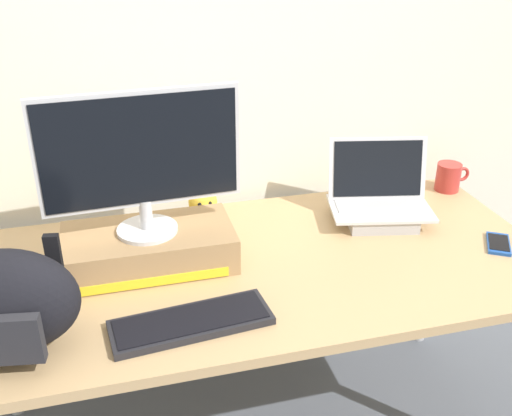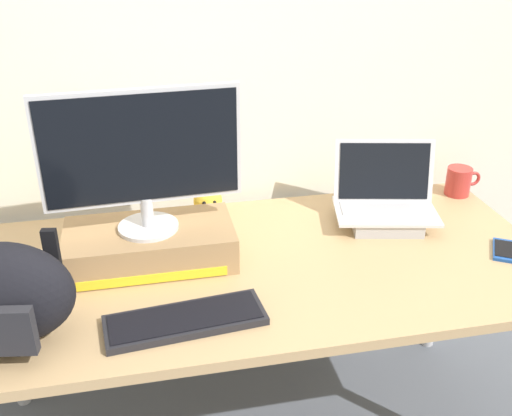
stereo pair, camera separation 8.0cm
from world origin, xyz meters
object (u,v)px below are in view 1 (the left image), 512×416
Objects in this scene: desktop_monitor at (141,159)px; coffee_mug at (449,177)px; cell_phone at (498,244)px; toner_box_yellow at (149,248)px; plush_toy at (203,202)px; messenger_backpack at (6,302)px; open_laptop at (379,205)px; external_keyboard at (191,322)px.

coffee_mug is at bearing 9.29° from desktop_monitor.
coffee_mug reaches higher than cell_phone.
coffee_mug is at bearing 12.08° from toner_box_yellow.
messenger_backpack is at bearing -134.45° from plush_toy.
messenger_backpack is (-1.12, -0.39, 0.08)m from open_laptop.
messenger_backpack reaches higher than toner_box_yellow.
plush_toy is at bearing 49.80° from desktop_monitor.
external_keyboard reaches higher than cell_phone.
desktop_monitor is at bearing -157.70° from cell_phone.
toner_box_yellow is at bearing -161.28° from open_laptop.
open_laptop is 0.59m from plush_toy.
open_laptop is at bearing 169.40° from cell_phone.
cell_phone is at bearing -11.83° from desktop_monitor.
toner_box_yellow is 3.74× the size of coffee_mug.
cell_phone is at bearing -27.22° from plush_toy.
toner_box_yellow is 1.07m from cell_phone.
messenger_backpack is 1.57m from coffee_mug.
coffee_mug is (0.35, 0.15, -0.00)m from open_laptop.
plush_toy is (-0.85, 0.44, 0.04)m from cell_phone.
coffee_mug is 1.33× the size of plush_toy.
desktop_monitor is at bearing 96.53° from external_keyboard.
external_keyboard is at bearing -77.88° from toner_box_yellow.
messenger_backpack reaches higher than coffee_mug.
coffee_mug is at bearing 35.47° from open_laptop.
cell_phone is at bearing 14.53° from messenger_backpack.
toner_box_yellow is at bearing -167.92° from coffee_mug.
messenger_backpack reaches higher than cell_phone.
cell_phone is (1.06, -0.17, -0.33)m from desktop_monitor.
messenger_backpack reaches higher than external_keyboard.
open_laptop is 1.02× the size of messenger_backpack.
desktop_monitor is 0.46m from external_keyboard.
desktop_monitor is (0.00, -0.00, 0.28)m from toner_box_yellow.
coffee_mug is 0.89× the size of cell_phone.
toner_box_yellow reaches higher than coffee_mug.
desktop_monitor is 5.62× the size of plush_toy.
open_laptop reaches higher than plush_toy.
open_laptop is 3.74× the size of plush_toy.
open_laptop is 0.39m from cell_phone.
desktop_monitor reaches higher than messenger_backpack.
plush_toy is (-0.92, 0.03, -0.00)m from coffee_mug.
external_keyboard is 4.22× the size of plush_toy.
open_laptop is (0.77, 0.09, -0.00)m from toner_box_yellow.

